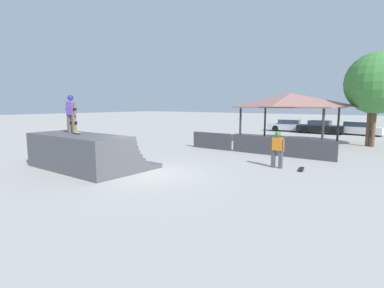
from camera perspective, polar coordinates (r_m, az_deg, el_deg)
name	(u,v)px	position (r m, az deg, el deg)	size (l,w,h in m)	color
ground_plane	(148,173)	(12.73, -8.34, -5.57)	(160.00, 160.00, 0.00)	#A3A09B
quarter_pipe_ramp	(84,153)	(14.28, -19.85, -1.65)	(5.32, 3.52, 1.56)	#4C4C51
skater_on_deck	(71,111)	(14.88, -22.03, 5.80)	(0.74, 0.26, 1.74)	#6B6051
skateboard_on_deck	(77,133)	(14.40, -21.09, 2.04)	(0.83, 0.45, 0.09)	blue
bystander_walking	(277,146)	(14.07, 15.95, -0.44)	(0.66, 0.25, 1.68)	#4C4C51
skateboard_on_ground	(301,169)	(14.01, 20.08, -4.50)	(0.38, 0.88, 0.09)	blue
barrier_fence	(255,145)	(17.94, 11.93, -0.11)	(8.94, 0.12, 1.05)	#3D3D42
pavilion_shelter	(290,101)	(24.03, 18.24, 7.87)	(7.00, 5.37, 3.72)	#2D2D33
tree_beside_pavilion	(372,85)	(23.84, 31.05, 9.63)	(2.91, 2.91, 5.65)	brown
tree_far_back	(377,83)	(23.69, 31.77, 9.82)	(4.06, 4.06, 6.30)	brown
parked_car_silver	(290,126)	(33.57, 18.16, 3.34)	(4.75, 2.47, 1.27)	#A8AAAF
parked_car_black	(320,127)	(32.16, 23.26, 2.93)	(4.32, 1.89, 1.27)	black
parked_car_white	(358,129)	(32.15, 29.06, 2.58)	(4.56, 2.37, 1.27)	silver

